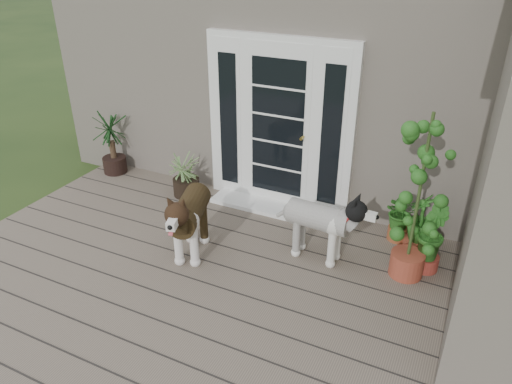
% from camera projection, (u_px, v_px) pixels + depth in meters
% --- Properties ---
extents(deck, '(6.20, 4.60, 0.12)m').
position_uv_depth(deck, '(204.00, 313.00, 4.61)').
color(deck, '#6B5B4C').
rests_on(deck, ground).
extents(house_main, '(7.40, 4.00, 3.10)m').
position_uv_depth(house_main, '(345.00, 63.00, 7.29)').
color(house_main, '#665E54').
rests_on(house_main, ground).
extents(door_unit, '(1.90, 0.14, 2.15)m').
position_uv_depth(door_unit, '(279.00, 125.00, 5.91)').
color(door_unit, white).
rests_on(door_unit, deck).
extents(door_step, '(1.60, 0.40, 0.05)m').
position_uv_depth(door_step, '(271.00, 207.00, 6.24)').
color(door_step, white).
rests_on(door_step, deck).
extents(brindle_dog, '(0.68, 1.04, 0.80)m').
position_uv_depth(brindle_dog, '(191.00, 222.00, 5.20)').
color(brindle_dog, '#3E2E16').
rests_on(brindle_dog, deck).
extents(white_dog, '(0.91, 0.43, 0.74)m').
position_uv_depth(white_dog, '(318.00, 228.00, 5.14)').
color(white_dog, silver).
rests_on(white_dog, deck).
extents(spider_plant, '(0.73, 0.73, 0.63)m').
position_uv_depth(spider_plant, '(185.00, 173.00, 6.46)').
color(spider_plant, '#9EB46F').
rests_on(spider_plant, deck).
extents(yucca, '(0.75, 0.75, 0.94)m').
position_uv_depth(yucca, '(112.00, 143.00, 7.02)').
color(yucca, '#103219').
rests_on(yucca, deck).
extents(herb_a, '(0.50, 0.50, 0.48)m').
position_uv_depth(herb_a, '(400.00, 221.00, 5.52)').
color(herb_a, '#1E5317').
rests_on(herb_a, deck).
extents(herb_b, '(0.42, 0.42, 0.55)m').
position_uv_depth(herb_b, '(428.00, 247.00, 5.01)').
color(herb_b, '#19571E').
rests_on(herb_b, deck).
extents(herb_c, '(0.39, 0.39, 0.56)m').
position_uv_depth(herb_c, '(419.00, 230.00, 5.28)').
color(herb_c, '#1C6222').
rests_on(herb_c, deck).
extents(sapling, '(0.62, 0.62, 1.83)m').
position_uv_depth(sapling, '(418.00, 197.00, 4.62)').
color(sapling, '#204F16').
rests_on(sapling, deck).
extents(clog_left, '(0.21, 0.30, 0.08)m').
position_uv_depth(clog_left, '(303.00, 214.00, 6.07)').
color(clog_left, black).
rests_on(clog_left, deck).
extents(clog_right, '(0.15, 0.28, 0.08)m').
position_uv_depth(clog_right, '(300.00, 217.00, 5.98)').
color(clog_right, '#16391C').
rests_on(clog_right, deck).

